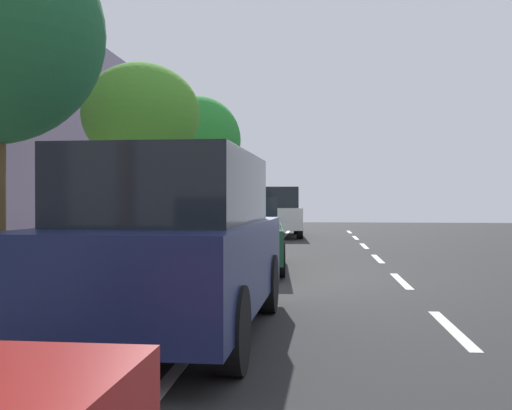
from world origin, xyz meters
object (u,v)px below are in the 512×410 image
(street_tree_near_cyclist, at_px, (198,141))
(street_tree_mid_block, at_px, (141,116))
(parked_suv_dark_blue_mid, at_px, (175,241))
(cyclist_with_backpack, at_px, (235,212))
(parked_sedan_green_second, at_px, (241,234))
(parked_pickup_white_nearest, at_px, (275,214))
(bicycle_at_curb, at_px, (240,237))

(street_tree_near_cyclist, bearing_deg, street_tree_mid_block, 90.00)
(parked_suv_dark_blue_mid, relative_size, cyclist_with_backpack, 2.68)
(parked_sedan_green_second, height_order, cyclist_with_backpack, cyclist_with_backpack)
(parked_sedan_green_second, bearing_deg, parked_suv_dark_blue_mid, 90.37)
(parked_pickup_white_nearest, height_order, parked_suv_dark_blue_mid, parked_suv_dark_blue_mid)
(parked_pickup_white_nearest, relative_size, cyclist_with_backpack, 3.06)
(parked_sedan_green_second, xyz_separation_m, bicycle_at_curb, (0.64, -5.15, -0.38))
(bicycle_at_curb, bearing_deg, parked_sedan_green_second, 97.04)
(parked_sedan_green_second, bearing_deg, street_tree_near_cyclist, -72.46)
(cyclist_with_backpack, height_order, street_tree_near_cyclist, street_tree_near_cyclist)
(parked_suv_dark_blue_mid, relative_size, street_tree_mid_block, 1.09)
(cyclist_with_backpack, distance_m, street_tree_near_cyclist, 3.12)
(cyclist_with_backpack, bearing_deg, parked_pickup_white_nearest, -98.17)
(bicycle_at_curb, bearing_deg, street_tree_near_cyclist, -50.99)
(parked_pickup_white_nearest, xyz_separation_m, street_tree_near_cyclist, (2.27, 4.43, 2.51))
(bicycle_at_curb, relative_size, cyclist_with_backpack, 0.72)
(parked_pickup_white_nearest, relative_size, parked_sedan_green_second, 1.20)
(parked_pickup_white_nearest, bearing_deg, parked_sedan_green_second, 89.95)
(parked_pickup_white_nearest, distance_m, street_tree_near_cyclist, 5.58)
(parked_pickup_white_nearest, bearing_deg, parked_suv_dark_blue_mid, 90.10)
(street_tree_mid_block, bearing_deg, cyclist_with_backpack, -105.11)
(parked_pickup_white_nearest, xyz_separation_m, parked_suv_dark_blue_mid, (-0.03, 18.03, 0.13))
(cyclist_with_backpack, relative_size, street_tree_mid_block, 0.41)
(street_tree_near_cyclist, bearing_deg, parked_pickup_white_nearest, -117.17)
(parked_pickup_white_nearest, xyz_separation_m, cyclist_with_backpack, (0.86, 5.97, 0.19))
(parked_pickup_white_nearest, distance_m, cyclist_with_backpack, 6.03)
(cyclist_with_backpack, height_order, street_tree_mid_block, street_tree_mid_block)
(parked_sedan_green_second, distance_m, parked_suv_dark_blue_mid, 6.44)
(street_tree_mid_block, bearing_deg, parked_sedan_green_second, 170.51)
(parked_sedan_green_second, bearing_deg, parked_pickup_white_nearest, -90.05)
(street_tree_near_cyclist, height_order, street_tree_mid_block, street_tree_near_cyclist)
(parked_sedan_green_second, height_order, bicycle_at_curb, parked_sedan_green_second)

